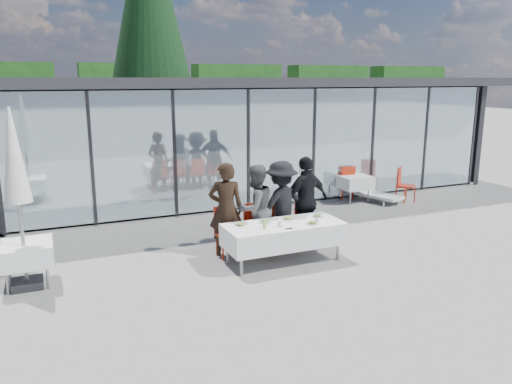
% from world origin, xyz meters
% --- Properties ---
extents(ground, '(90.00, 90.00, 0.00)m').
position_xyz_m(ground, '(0.00, 0.00, 0.00)').
color(ground, gray).
rests_on(ground, ground).
extents(pavilion, '(14.80, 8.80, 3.44)m').
position_xyz_m(pavilion, '(2.00, 8.16, 2.15)').
color(pavilion, gray).
rests_on(pavilion, ground).
extents(treeline, '(62.50, 2.00, 4.40)m').
position_xyz_m(treeline, '(-2.00, 28.00, 2.20)').
color(treeline, '#143D13').
rests_on(treeline, ground).
extents(dining_table, '(2.26, 0.96, 0.75)m').
position_xyz_m(dining_table, '(0.20, 0.25, 0.54)').
color(dining_table, white).
rests_on(dining_table, ground).
extents(diner_a, '(0.85, 0.85, 1.86)m').
position_xyz_m(diner_a, '(-0.68, 1.02, 0.93)').
color(diner_a, black).
rests_on(diner_a, ground).
extents(diner_chair_a, '(0.44, 0.44, 0.97)m').
position_xyz_m(diner_chair_a, '(-0.68, 1.00, 0.54)').
color(diner_chair_a, red).
rests_on(diner_chair_a, ground).
extents(diner_b, '(1.09, 1.09, 1.77)m').
position_xyz_m(diner_b, '(-0.05, 1.02, 0.88)').
color(diner_b, '#505050').
rests_on(diner_b, ground).
extents(diner_chair_b, '(0.44, 0.44, 0.97)m').
position_xyz_m(diner_chair_b, '(-0.05, 1.00, 0.54)').
color(diner_chair_b, red).
rests_on(diner_chair_b, ground).
extents(diner_c, '(1.41, 1.41, 1.81)m').
position_xyz_m(diner_c, '(0.52, 1.02, 0.90)').
color(diner_c, black).
rests_on(diner_c, ground).
extents(diner_chair_c, '(0.44, 0.44, 0.97)m').
position_xyz_m(diner_chair_c, '(0.52, 1.00, 0.54)').
color(diner_chair_c, red).
rests_on(diner_chair_c, ground).
extents(diner_d, '(1.29, 1.29, 1.86)m').
position_xyz_m(diner_d, '(1.10, 1.02, 0.93)').
color(diner_d, black).
rests_on(diner_d, ground).
extents(diner_chair_d, '(0.44, 0.44, 0.97)m').
position_xyz_m(diner_chair_d, '(1.10, 1.00, 0.54)').
color(diner_chair_d, red).
rests_on(diner_chair_d, ground).
extents(plate_a, '(0.24, 0.24, 0.07)m').
position_xyz_m(plate_a, '(-0.61, 0.43, 0.78)').
color(plate_a, silver).
rests_on(plate_a, dining_table).
extents(plate_b, '(0.24, 0.24, 0.07)m').
position_xyz_m(plate_b, '(-0.10, 0.43, 0.78)').
color(plate_b, silver).
rests_on(plate_b, dining_table).
extents(plate_c, '(0.24, 0.24, 0.07)m').
position_xyz_m(plate_c, '(0.39, 0.45, 0.78)').
color(plate_c, silver).
rests_on(plate_c, dining_table).
extents(plate_d, '(0.24, 0.24, 0.07)m').
position_xyz_m(plate_d, '(1.00, 0.37, 0.78)').
color(plate_d, silver).
rests_on(plate_d, dining_table).
extents(plate_extra, '(0.24, 0.24, 0.07)m').
position_xyz_m(plate_extra, '(0.67, -0.02, 0.78)').
color(plate_extra, silver).
rests_on(plate_extra, dining_table).
extents(juice_bottle, '(0.06, 0.06, 0.16)m').
position_xyz_m(juice_bottle, '(-0.28, 0.09, 0.83)').
color(juice_bottle, '#8AC552').
rests_on(juice_bottle, dining_table).
extents(drinking_glasses, '(0.82, 0.12, 0.10)m').
position_xyz_m(drinking_glasses, '(0.42, 0.06, 0.80)').
color(drinking_glasses, silver).
rests_on(drinking_glasses, dining_table).
extents(folded_eyeglasses, '(0.14, 0.03, 0.01)m').
position_xyz_m(folded_eyeglasses, '(0.13, -0.10, 0.76)').
color(folded_eyeglasses, black).
rests_on(folded_eyeglasses, dining_table).
extents(spare_table_left, '(0.86, 0.86, 0.74)m').
position_xyz_m(spare_table_left, '(-4.28, 0.95, 0.55)').
color(spare_table_left, white).
rests_on(spare_table_left, ground).
extents(spare_table_right, '(0.86, 0.86, 0.74)m').
position_xyz_m(spare_table_right, '(4.15, 3.74, 0.55)').
color(spare_table_right, white).
rests_on(spare_table_right, ground).
extents(spare_chair_a, '(0.62, 0.62, 0.97)m').
position_xyz_m(spare_chair_a, '(5.41, 3.18, 0.54)').
color(spare_chair_a, red).
rests_on(spare_chair_a, ground).
extents(spare_chair_b, '(0.46, 0.46, 0.97)m').
position_xyz_m(spare_chair_b, '(4.07, 4.01, 0.54)').
color(spare_chair_b, red).
rests_on(spare_chair_b, ground).
extents(market_umbrella, '(0.50, 0.50, 3.00)m').
position_xyz_m(market_umbrella, '(-4.29, 0.85, 2.02)').
color(market_umbrella, black).
rests_on(market_umbrella, ground).
extents(lounger, '(1.01, 1.46, 0.72)m').
position_xyz_m(lounger, '(4.73, 3.55, 0.26)').
color(lounger, white).
rests_on(lounger, ground).
extents(conifer_tree, '(4.00, 4.00, 10.50)m').
position_xyz_m(conifer_tree, '(0.50, 13.00, 5.99)').
color(conifer_tree, '#382316').
rests_on(conifer_tree, ground).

